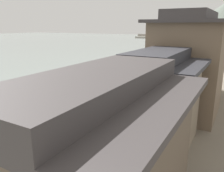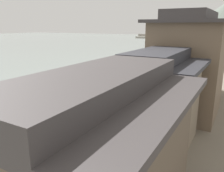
{
  "view_description": "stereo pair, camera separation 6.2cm",
  "coord_description": "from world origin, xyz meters",
  "views": [
    {
      "loc": [
        15.57,
        -0.79,
        8.26
      ],
      "look_at": [
        3.53,
        20.51,
        1.76
      ],
      "focal_mm": 36.8,
      "sensor_mm": 36.0,
      "label": 1
    },
    {
      "loc": [
        15.62,
        -0.76,
        8.26
      ],
      "look_at": [
        3.53,
        20.51,
        1.76
      ],
      "focal_mm": 36.8,
      "sensor_mm": 36.0,
      "label": 2
    }
  ],
  "objects": [
    {
      "name": "mooring_post_dock_near",
      "position": [
        8.0,
        6.66,
        1.02
      ],
      "size": [
        0.2,
        0.2,
        0.77
      ],
      "primitive_type": "cylinder",
      "color": "#473828",
      "rests_on": "riverbank_right"
    },
    {
      "name": "boat_moored_far",
      "position": [
        6.02,
        34.3,
        0.13
      ],
      "size": [
        2.17,
        5.7,
        0.38
      ],
      "color": "#33281E",
      "rests_on": "ground"
    },
    {
      "name": "boat_moored_second",
      "position": [
        5.77,
        46.86,
        0.29
      ],
      "size": [
        1.13,
        4.08,
        0.8
      ],
      "color": "#423328",
      "rests_on": "ground"
    },
    {
      "name": "house_waterfront_tall",
      "position": [
        11.6,
        19.44,
        4.93
      ],
      "size": [
        6.56,
        7.3,
        8.74
      ],
      "color": "#75604C",
      "rests_on": "riverbank_right"
    },
    {
      "name": "house_waterfront_nearest",
      "position": [
        11.45,
        5.43,
        3.63
      ],
      "size": [
        6.24,
        8.22,
        6.14
      ],
      "color": "brown",
      "rests_on": "riverbank_right"
    },
    {
      "name": "boat_moored_third",
      "position": [
        0.3,
        18.74,
        0.18
      ],
      "size": [
        4.41,
        1.21,
        0.55
      ],
      "color": "#423328",
      "rests_on": "ground"
    },
    {
      "name": "house_waterfront_second",
      "position": [
        11.15,
        12.81,
        3.65
      ],
      "size": [
        5.65,
        6.03,
        6.14
      ],
      "color": "#7F705B",
      "rests_on": "riverbank_right"
    },
    {
      "name": "house_waterfront_narrow",
      "position": [
        11.13,
        26.34,
        3.64
      ],
      "size": [
        5.6,
        6.63,
        6.14
      ],
      "color": "#75604C",
      "rests_on": "riverbank_right"
    },
    {
      "name": "boat_upstream_distant",
      "position": [
        -1.74,
        27.15,
        0.15
      ],
      "size": [
        2.32,
        3.72,
        0.45
      ],
      "color": "#232326",
      "rests_on": "ground"
    },
    {
      "name": "mooring_post_dock_mid",
      "position": [
        8.0,
        14.86,
        1.12
      ],
      "size": [
        0.2,
        0.2,
        0.98
      ],
      "primitive_type": "cylinder",
      "color": "#473828",
      "rests_on": "riverbank_right"
    },
    {
      "name": "boat_moored_nearest",
      "position": [
        5.51,
        14.25,
        0.17
      ],
      "size": [
        1.17,
        4.35,
        0.52
      ],
      "color": "brown",
      "rests_on": "ground"
    },
    {
      "name": "boat_midriver_drifting",
      "position": [
        5.26,
        22.43,
        0.2
      ],
      "size": [
        1.28,
        4.91,
        0.61
      ],
      "color": "#232326",
      "rests_on": "ground"
    },
    {
      "name": "stone_bridge",
      "position": [
        0.0,
        67.15,
        3.73
      ],
      "size": [
        27.8,
        2.4,
        5.61
      ],
      "color": "gray",
      "rests_on": "ground"
    }
  ]
}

